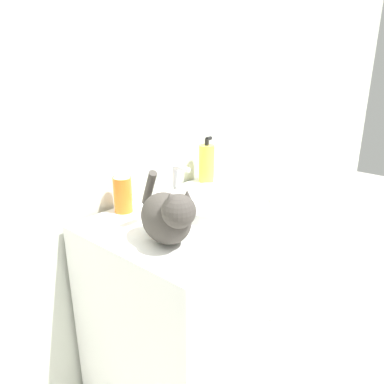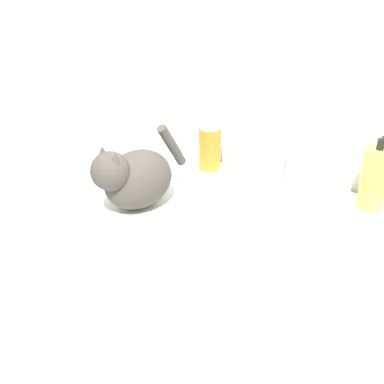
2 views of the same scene
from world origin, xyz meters
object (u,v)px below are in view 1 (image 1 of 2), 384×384
Objects in this scene: cat at (168,216)px; soap_bottle at (207,163)px; spray_bottle at (123,191)px; cup at (280,192)px.

soap_bottle is at bearing 137.04° from cat.
soap_bottle is (0.58, 0.31, -0.00)m from cat.
spray_bottle is at bearing -174.32° from cat.
cup is at bearing 98.60° from cat.
spray_bottle is (-0.51, 0.01, -0.01)m from soap_bottle.
soap_bottle is 0.51m from spray_bottle.
cat and soap_bottle have the same top height.
cat is 0.66m from soap_bottle.
soap_bottle is at bearing -0.84° from spray_bottle.
cat reaches higher than cup.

